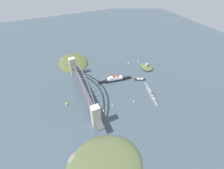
# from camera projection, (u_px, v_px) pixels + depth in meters

# --- Properties ---
(ground_plane) EXTENTS (1400.00, 1400.00, 0.00)m
(ground_plane) POSITION_uv_depth(u_px,v_px,m) (84.00, 95.00, 389.57)
(ground_plane) COLOR #3D4C56
(harbor_arch_bridge) EXTENTS (255.10, 17.62, 71.41)m
(harbor_arch_bridge) POSITION_uv_depth(u_px,v_px,m) (82.00, 87.00, 370.25)
(harbor_arch_bridge) COLOR beige
(harbor_arch_bridge) RESTS_ON ground
(headland_west_shore) EXTENTS (120.05, 94.92, 17.93)m
(headland_west_shore) POSITION_uv_depth(u_px,v_px,m) (73.00, 63.00, 505.86)
(headland_west_shore) COLOR #4C562D
(headland_west_shore) RESTS_ON ground
(headland_east_shore) EXTENTS (115.35, 134.76, 20.61)m
(headland_east_shore) POSITION_uv_depth(u_px,v_px,m) (103.00, 166.00, 259.65)
(headland_east_shore) COLOR #515B38
(headland_east_shore) RESTS_ON ground
(ocean_liner) EXTENTS (22.51, 95.37, 18.34)m
(ocean_liner) POSITION_uv_depth(u_px,v_px,m) (115.00, 79.00, 430.17)
(ocean_liner) COLOR black
(ocean_liner) RESTS_ON ground
(naval_cruiser) EXTENTS (85.88, 26.94, 16.88)m
(naval_cruiser) POSITION_uv_depth(u_px,v_px,m) (151.00, 93.00, 390.10)
(naval_cruiser) COLOR gray
(naval_cruiser) RESTS_ON ground
(harbor_ferry_steamer) EXTENTS (18.12, 30.79, 7.70)m
(harbor_ferry_steamer) POSITION_uv_depth(u_px,v_px,m) (140.00, 79.00, 435.37)
(harbor_ferry_steamer) COLOR black
(harbor_ferry_steamer) RESTS_ON ground
(fort_island_mid_harbor) EXTENTS (45.68, 34.87, 16.93)m
(fort_island_mid_harbor) POSITION_uv_depth(u_px,v_px,m) (147.00, 67.00, 479.40)
(fort_island_mid_harbor) COLOR #4C6038
(fort_island_mid_harbor) RESTS_ON ground
(seaplane_taxiing_near_bridge) EXTENTS (9.32, 7.82, 4.72)m
(seaplane_taxiing_near_bridge) POSITION_uv_depth(u_px,v_px,m) (67.00, 104.00, 364.26)
(seaplane_taxiing_near_bridge) COLOR #B7B7B2
(seaplane_taxiing_near_bridge) RESTS_ON ground
(small_boat_0) EXTENTS (9.12, 2.47, 2.27)m
(small_boat_0) POSITION_uv_depth(u_px,v_px,m) (94.00, 77.00, 446.27)
(small_boat_0) COLOR #2D6B3D
(small_boat_0) RESTS_ON ground
(small_boat_1) EXTENTS (4.23, 6.87, 7.61)m
(small_boat_1) POSITION_uv_depth(u_px,v_px,m) (113.00, 105.00, 359.76)
(small_boat_1) COLOR gold
(small_boat_1) RESTS_ON ground
(small_boat_2) EXTENTS (5.43, 8.55, 8.34)m
(small_boat_2) POSITION_uv_depth(u_px,v_px,m) (128.00, 63.00, 497.30)
(small_boat_2) COLOR brown
(small_boat_2) RESTS_ON ground
(small_boat_3) EXTENTS (6.66, 6.56, 8.25)m
(small_boat_3) POSITION_uv_depth(u_px,v_px,m) (138.00, 61.00, 507.19)
(small_boat_3) COLOR #2D6B3D
(small_boat_3) RESTS_ON ground
(small_boat_4) EXTENTS (4.50, 6.13, 7.42)m
(small_boat_4) POSITION_uv_depth(u_px,v_px,m) (134.00, 101.00, 369.36)
(small_boat_4) COLOR gold
(small_boat_4) RESTS_ON ground
(small_boat_5) EXTENTS (4.90, 6.38, 6.74)m
(small_boat_5) POSITION_uv_depth(u_px,v_px,m) (101.00, 70.00, 468.49)
(small_boat_5) COLOR black
(small_boat_5) RESTS_ON ground
(small_boat_6) EXTENTS (9.35, 3.07, 2.55)m
(small_boat_6) POSITION_uv_depth(u_px,v_px,m) (111.00, 68.00, 480.81)
(small_boat_6) COLOR #2D6B3D
(small_boat_6) RESTS_ON ground
(small_boat_7) EXTENTS (7.20, 10.06, 11.96)m
(small_boat_7) POSITION_uv_depth(u_px,v_px,m) (103.00, 110.00, 345.41)
(small_boat_7) COLOR #234C8C
(small_boat_7) RESTS_ON ground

